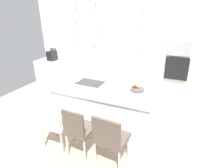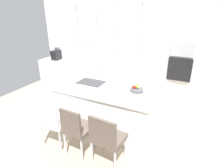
{
  "view_description": "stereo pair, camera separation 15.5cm",
  "coord_description": "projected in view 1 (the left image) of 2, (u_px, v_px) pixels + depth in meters",
  "views": [
    {
      "loc": [
        1.39,
        -3.01,
        2.28
      ],
      "look_at": [
        0.1,
        0.0,
        0.93
      ],
      "focal_mm": 29.05,
      "sensor_mm": 36.0,
      "label": 1
    },
    {
      "loc": [
        1.53,
        -2.95,
        2.28
      ],
      "look_at": [
        0.1,
        0.0,
        0.93
      ],
      "focal_mm": 29.05,
      "sensor_mm": 36.0,
      "label": 2
    }
  ],
  "objects": [
    {
      "name": "chair_middle",
      "position": [
        79.0,
        129.0,
        2.91
      ],
      "size": [
        0.43,
        0.45,
        0.89
      ],
      "color": "brown",
      "rests_on": "ground"
    },
    {
      "name": "oven",
      "position": [
        177.0,
        69.0,
        4.5
      ],
      "size": [
        0.56,
        0.08,
        0.56
      ],
      "primitive_type": "cube",
      "color": "black",
      "rests_on": "back_wall"
    },
    {
      "name": "microwave",
      "position": [
        179.0,
        49.0,
        4.31
      ],
      "size": [
        0.54,
        0.08,
        0.34
      ],
      "primitive_type": "cube",
      "color": "#9E9EA3",
      "rests_on": "back_wall"
    },
    {
      "name": "pendant_light_center_right",
      "position": [
        118.0,
        45.0,
        3.22
      ],
      "size": [
        0.2,
        0.2,
        0.8
      ],
      "color": "silver"
    },
    {
      "name": "floor",
      "position": [
        108.0,
        123.0,
        3.93
      ],
      "size": [
        6.6,
        6.6,
        0.0
      ],
      "primitive_type": "plane",
      "color": "tan",
      "rests_on": "ground"
    },
    {
      "name": "sink_basin",
      "position": [
        90.0,
        83.0,
        3.74
      ],
      "size": [
        0.56,
        0.4,
        0.02
      ],
      "primitive_type": "cube",
      "color": "#2D2D30",
      "rests_on": "kitchen_island"
    },
    {
      "name": "faucet",
      "position": [
        95.0,
        73.0,
        3.87
      ],
      "size": [
        0.02,
        0.17,
        0.22
      ],
      "color": "silver",
      "rests_on": "kitchen_island"
    },
    {
      "name": "chair_near",
      "position": [
        55.0,
        122.0,
        3.1
      ],
      "size": [
        0.46,
        0.42,
        0.88
      ],
      "color": "white",
      "rests_on": "ground"
    },
    {
      "name": "pendant_light_left",
      "position": [
        78.0,
        42.0,
        3.52
      ],
      "size": [
        0.2,
        0.2,
        0.8
      ],
      "color": "silver"
    },
    {
      "name": "kitchen_island",
      "position": [
        108.0,
        105.0,
        3.77
      ],
      "size": [
        2.02,
        1.15,
        0.88
      ],
      "color": "white",
      "rests_on": "ground"
    },
    {
      "name": "coffee_machine",
      "position": [
        52.0,
        55.0,
        5.55
      ],
      "size": [
        0.2,
        0.35,
        0.38
      ],
      "color": "black",
      "rests_on": "side_counter"
    },
    {
      "name": "fruit_bowl",
      "position": [
        137.0,
        89.0,
        3.35
      ],
      "size": [
        0.26,
        0.27,
        0.15
      ],
      "color": "#4C4C51",
      "rests_on": "kitchen_island"
    },
    {
      "name": "back_wall",
      "position": [
        133.0,
        49.0,
        4.84
      ],
      "size": [
        6.0,
        0.1,
        2.6
      ],
      "primitive_type": "cube",
      "color": "white",
      "rests_on": "ground"
    },
    {
      "name": "side_counter",
      "position": [
        56.0,
        73.0,
        5.74
      ],
      "size": [
        1.1,
        0.6,
        0.82
      ],
      "primitive_type": "cube",
      "color": "white",
      "rests_on": "ground"
    },
    {
      "name": "chair_far",
      "position": [
        110.0,
        137.0,
        2.71
      ],
      "size": [
        0.5,
        0.44,
        0.89
      ],
      "color": "brown",
      "rests_on": "ground"
    },
    {
      "name": "pendant_light_center_left",
      "position": [
        97.0,
        44.0,
        3.37
      ],
      "size": [
        0.2,
        0.2,
        0.8
      ],
      "color": "silver"
    },
    {
      "name": "pendant_light_right",
      "position": [
        140.0,
        47.0,
        3.06
      ],
      "size": [
        0.2,
        0.2,
        0.8
      ],
      "color": "silver"
    }
  ]
}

